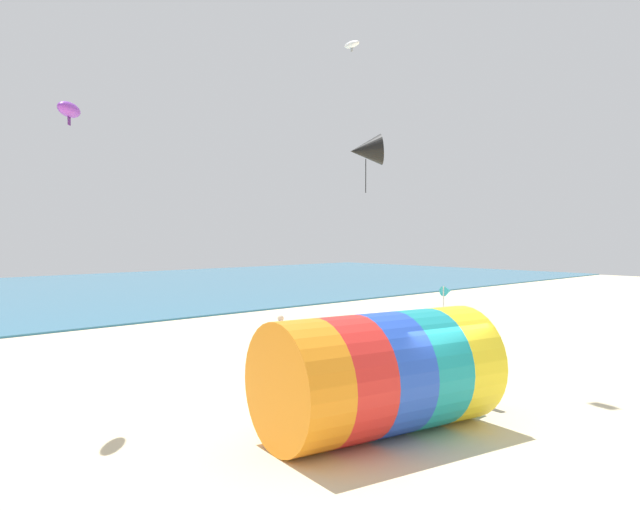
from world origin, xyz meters
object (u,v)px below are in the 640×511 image
(bystander_near_water, at_px, (281,339))
(cooler_box, at_px, (471,408))
(beach_flag, at_px, (447,295))
(giant_inflatable_tube, at_px, (380,374))
(kite_handler, at_px, (478,372))
(kite_black_delta, at_px, (366,150))
(kite_white_parafoil, at_px, (352,44))
(kite_purple_parafoil, at_px, (69,110))

(bystander_near_water, height_order, cooler_box, bystander_near_water)
(beach_flag, bearing_deg, giant_inflatable_tube, -155.44)
(kite_handler, bearing_deg, bystander_near_water, 93.26)
(giant_inflatable_tube, distance_m, cooler_box, 3.16)
(cooler_box, bearing_deg, kite_black_delta, 63.96)
(kite_black_delta, height_order, cooler_box, kite_black_delta)
(kite_white_parafoil, bearing_deg, bystander_near_water, -152.88)
(kite_black_delta, relative_size, beach_flag, 0.76)
(kite_white_parafoil, xyz_separation_m, kite_black_delta, (-5.15, -5.64, -6.13))
(kite_white_parafoil, relative_size, kite_black_delta, 0.48)
(kite_handler, height_order, kite_white_parafoil, kite_white_parafoil)
(kite_white_parafoil, distance_m, beach_flag, 14.52)
(giant_inflatable_tube, height_order, cooler_box, giant_inflatable_tube)
(kite_white_parafoil, bearing_deg, giant_inflatable_tube, -133.87)
(giant_inflatable_tube, xyz_separation_m, kite_handler, (3.81, -0.19, -0.50))
(giant_inflatable_tube, height_order, kite_handler, giant_inflatable_tube)
(giant_inflatable_tube, relative_size, kite_white_parafoil, 5.76)
(giant_inflatable_tube, xyz_separation_m, cooler_box, (2.84, -0.59, -1.23))
(giant_inflatable_tube, bearing_deg, bystander_near_water, 66.25)
(bystander_near_water, bearing_deg, beach_flag, -46.03)
(giant_inflatable_tube, bearing_deg, kite_white_parafoil, 46.13)
(kite_handler, height_order, cooler_box, kite_handler)
(giant_inflatable_tube, bearing_deg, kite_purple_parafoil, 121.17)
(kite_handler, bearing_deg, beach_flag, 44.60)
(kite_purple_parafoil, height_order, bystander_near_water, kite_purple_parafoil)
(kite_handler, relative_size, kite_purple_parafoil, 1.49)
(kite_black_delta, height_order, kite_purple_parafoil, kite_black_delta)
(giant_inflatable_tube, bearing_deg, kite_black_delta, 44.77)
(kite_black_delta, xyz_separation_m, bystander_near_water, (-2.71, 1.62, -6.80))
(giant_inflatable_tube, bearing_deg, kite_handler, -2.82)
(kite_handler, xyz_separation_m, bystander_near_water, (-0.45, 7.84, -0.01))
(kite_purple_parafoil, xyz_separation_m, beach_flag, (11.76, -3.70, -5.42))
(kite_black_delta, distance_m, beach_flag, 5.98)
(kite_black_delta, relative_size, kite_purple_parafoil, 1.81)
(giant_inflatable_tube, distance_m, beach_flag, 8.27)
(kite_handler, xyz_separation_m, cooler_box, (-0.97, -0.41, -0.73))
(kite_white_parafoil, distance_m, kite_black_delta, 9.80)
(bystander_near_water, bearing_deg, kite_white_parafoil, 27.12)
(kite_white_parafoil, height_order, bystander_near_water, kite_white_parafoil)
(giant_inflatable_tube, distance_m, kite_black_delta, 10.63)
(kite_purple_parafoil, relative_size, cooler_box, 2.29)
(kite_handler, height_order, bystander_near_water, kite_handler)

